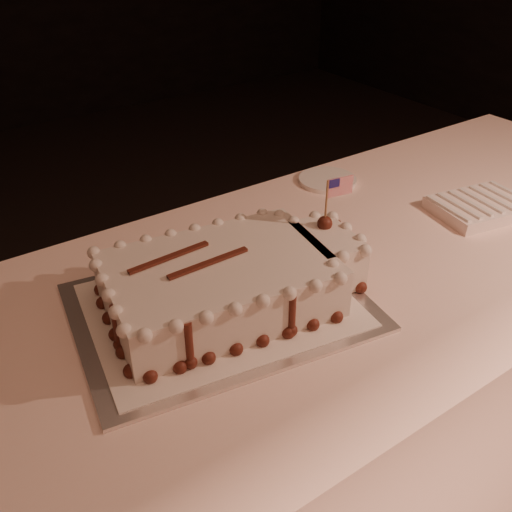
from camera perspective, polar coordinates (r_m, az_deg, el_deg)
banquet_table at (r=1.38m, az=2.22°, el=-15.62°), size 2.40×0.80×0.75m
cake_board at (r=1.06m, az=-3.57°, el=-5.10°), size 0.58×0.47×0.01m
doily at (r=1.06m, az=-3.58°, el=-4.89°), size 0.52×0.43×0.00m
sheet_cake at (r=1.04m, az=-2.26°, el=-2.39°), size 0.51×0.34×0.20m
napkin_stack at (r=1.47m, az=21.46°, el=4.61°), size 0.24×0.20×0.04m
side_plate at (r=1.53m, az=7.15°, el=7.54°), size 0.15×0.15×0.01m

